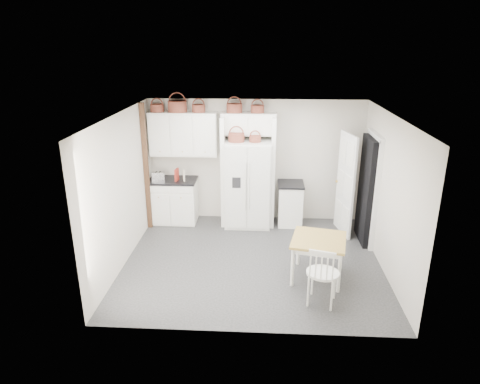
{
  "coord_description": "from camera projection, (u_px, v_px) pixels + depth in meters",
  "views": [
    {
      "loc": [
        0.17,
        -6.81,
        3.73
      ],
      "look_at": [
        -0.25,
        0.4,
        1.16
      ],
      "focal_mm": 32.0,
      "sensor_mm": 36.0,
      "label": 1
    }
  ],
  "objects": [
    {
      "name": "counter_left",
      "position": [
        172.0,
        180.0,
        9.05
      ],
      "size": [
        1.03,
        0.66,
        0.04
      ],
      "primitive_type": "cube",
      "color": "black",
      "rests_on": "base_cab_left"
    },
    {
      "name": "cookbook_cream",
      "position": [
        184.0,
        176.0,
        8.92
      ],
      "size": [
        0.07,
        0.15,
        0.21
      ],
      "primitive_type": "cube",
      "rotation": [
        0.0,
        0.0,
        0.25
      ],
      "color": "beige",
      "rests_on": "counter_left"
    },
    {
      "name": "doorway_void",
      "position": [
        368.0,
        190.0,
        8.15
      ],
      "size": [
        0.18,
        0.85,
        2.05
      ],
      "primitive_type": "cube",
      "color": "black",
      "rests_on": "floor"
    },
    {
      "name": "door_slab",
      "position": [
        345.0,
        185.0,
        8.48
      ],
      "size": [
        0.21,
        0.79,
        2.05
      ],
      "primitive_type": "cube",
      "rotation": [
        0.0,
        0.0,
        -1.36
      ],
      "color": "white",
      "rests_on": "floor"
    },
    {
      "name": "trim_post",
      "position": [
        146.0,
        168.0,
        8.62
      ],
      "size": [
        0.09,
        0.09,
        2.6
      ],
      "primitive_type": "cube",
      "color": "#462C13",
      "rests_on": "floor"
    },
    {
      "name": "ceiling",
      "position": [
        254.0,
        115.0,
        6.79
      ],
      "size": [
        4.5,
        4.5,
        0.0
      ],
      "primitive_type": "plane",
      "color": "white",
      "rests_on": "wall_back"
    },
    {
      "name": "basket_upper_a",
      "position": [
        157.0,
        108.0,
        8.68
      ],
      "size": [
        0.27,
        0.27,
        0.16
      ],
      "primitive_type": "cylinder",
      "color": "#5D2618",
      "rests_on": "upper_cabinet"
    },
    {
      "name": "basket_bridge_a",
      "position": [
        234.0,
        108.0,
        8.59
      ],
      "size": [
        0.32,
        0.32,
        0.18
      ],
      "primitive_type": "cylinder",
      "color": "#5D2618",
      "rests_on": "bridge_cabinet"
    },
    {
      "name": "floor",
      "position": [
        252.0,
        260.0,
        7.67
      ],
      "size": [
        4.5,
        4.5,
        0.0
      ],
      "primitive_type": "plane",
      "color": "#242325",
      "rests_on": "ground"
    },
    {
      "name": "wall_right",
      "position": [
        388.0,
        195.0,
        7.11
      ],
      "size": [
        0.0,
        4.0,
        4.0
      ],
      "primitive_type": "plane",
      "rotation": [
        1.57,
        0.0,
        -1.57
      ],
      "color": "beige",
      "rests_on": "floor"
    },
    {
      "name": "counter_right",
      "position": [
        291.0,
        184.0,
        8.93
      ],
      "size": [
        0.54,
        0.64,
        0.04
      ],
      "primitive_type": "cube",
      "color": "black",
      "rests_on": "base_cab_right"
    },
    {
      "name": "basket_upper_c",
      "position": [
        199.0,
        108.0,
        8.64
      ],
      "size": [
        0.27,
        0.27,
        0.15
      ],
      "primitive_type": "cylinder",
      "color": "#5D2618",
      "rests_on": "upper_cabinet"
    },
    {
      "name": "basket_fridge_a",
      "position": [
        236.0,
        138.0,
        8.51
      ],
      "size": [
        0.32,
        0.32,
        0.17
      ],
      "primitive_type": "cylinder",
      "color": "#5D2618",
      "rests_on": "refrigerator"
    },
    {
      "name": "dining_table",
      "position": [
        318.0,
        258.0,
        7.01
      ],
      "size": [
        1.0,
        1.0,
        0.7
      ],
      "primitive_type": "cube",
      "rotation": [
        0.0,
        0.0,
        -0.2
      ],
      "color": "olive",
      "rests_on": "floor"
    },
    {
      "name": "wall_back",
      "position": [
        256.0,
        161.0,
        9.11
      ],
      "size": [
        4.5,
        0.0,
        4.5
      ],
      "primitive_type": "plane",
      "rotation": [
        1.57,
        0.0,
        0.0
      ],
      "color": "beige",
      "rests_on": "floor"
    },
    {
      "name": "wall_left",
      "position": [
        123.0,
        190.0,
        7.35
      ],
      "size": [
        0.0,
        4.0,
        4.0
      ],
      "primitive_type": "plane",
      "rotation": [
        1.57,
        0.0,
        1.57
      ],
      "color": "beige",
      "rests_on": "floor"
    },
    {
      "name": "base_cab_left",
      "position": [
        173.0,
        201.0,
        9.21
      ],
      "size": [
        0.98,
        0.62,
        0.91
      ],
      "primitive_type": "cube",
      "color": "white",
      "rests_on": "floor"
    },
    {
      "name": "upper_cabinet",
      "position": [
        183.0,
        134.0,
        8.83
      ],
      "size": [
        1.4,
        0.34,
        0.9
      ],
      "primitive_type": "cube",
      "color": "white",
      "rests_on": "wall_back"
    },
    {
      "name": "base_cab_right",
      "position": [
        290.0,
        204.0,
        9.08
      ],
      "size": [
        0.5,
        0.6,
        0.88
      ],
      "primitive_type": "cube",
      "color": "white",
      "rests_on": "floor"
    },
    {
      "name": "basket_fridge_b",
      "position": [
        255.0,
        139.0,
        8.49
      ],
      "size": [
        0.23,
        0.23,
        0.13
      ],
      "primitive_type": "cylinder",
      "color": "#5D2618",
      "rests_on": "refrigerator"
    },
    {
      "name": "bridge_cabinet",
      "position": [
        249.0,
        124.0,
        8.68
      ],
      "size": [
        1.12,
        0.34,
        0.45
      ],
      "primitive_type": "cube",
      "color": "white",
      "rests_on": "wall_back"
    },
    {
      "name": "cookbook_red",
      "position": [
        177.0,
        175.0,
        8.92
      ],
      "size": [
        0.07,
        0.17,
        0.25
      ],
      "primitive_type": "cube",
      "rotation": [
        0.0,
        0.0,
        -0.18
      ],
      "color": "#9E281D",
      "rests_on": "counter_left"
    },
    {
      "name": "windsor_chair",
      "position": [
        323.0,
        273.0,
        6.28
      ],
      "size": [
        0.59,
        0.56,
        1.0
      ],
      "primitive_type": "cube",
      "rotation": [
        0.0,
        0.0,
        -0.28
      ],
      "color": "white",
      "rests_on": "floor"
    },
    {
      "name": "fridge_panel_right",
      "position": [
        273.0,
        172.0,
        8.86
      ],
      "size": [
        0.08,
        0.6,
        2.3
      ],
      "primitive_type": "cube",
      "color": "white",
      "rests_on": "floor"
    },
    {
      "name": "fridge_panel_left",
      "position": [
        224.0,
        171.0,
        8.92
      ],
      "size": [
        0.08,
        0.6,
        2.3
      ],
      "primitive_type": "cube",
      "color": "white",
      "rests_on": "floor"
    },
    {
      "name": "basket_upper_b",
      "position": [
        177.0,
        106.0,
        8.65
      ],
      "size": [
        0.38,
        0.38,
        0.23
      ],
      "primitive_type": "cylinder",
      "color": "#5D2618",
      "rests_on": "upper_cabinet"
    },
    {
      "name": "refrigerator",
      "position": [
        248.0,
        183.0,
        8.92
      ],
      "size": [
        0.94,
        0.75,
        1.81
      ],
      "primitive_type": "cube",
      "color": "silver",
      "rests_on": "floor"
    },
    {
      "name": "toaster",
      "position": [
        158.0,
        176.0,
        8.95
      ],
      "size": [
        0.28,
        0.19,
        0.18
      ],
      "primitive_type": "cube",
      "rotation": [
        0.0,
        0.0,
        0.18
      ],
      "color": "silver",
      "rests_on": "counter_left"
    },
    {
      "name": "basket_bridge_b",
      "position": [
        257.0,
        109.0,
        8.57
      ],
      "size": [
        0.27,
        0.27,
        0.15
      ],
      "primitive_type": "cylinder",
      "color": "#5D2618",
      "rests_on": "bridge_cabinet"
    }
  ]
}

